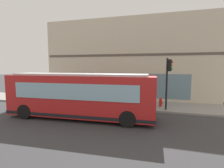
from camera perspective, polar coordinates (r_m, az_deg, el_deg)
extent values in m
plane|color=#38383A|center=(12.27, -2.68, -11.09)|extent=(120.00, 120.00, 0.00)
cube|color=gray|center=(16.45, 2.55, -6.41)|extent=(3.84, 40.00, 0.15)
cube|color=beige|center=(21.10, 6.03, 7.64)|extent=(6.45, 17.87, 8.45)
cube|color=brown|center=(18.11, 4.23, 9.28)|extent=(0.36, 17.52, 0.24)
cube|color=slate|center=(18.09, 4.09, -0.39)|extent=(0.12, 12.51, 2.40)
cube|color=red|center=(12.30, -9.96, -3.47)|extent=(3.01, 10.12, 2.70)
cube|color=silver|center=(12.15, -10.08, 3.10)|extent=(2.58, 9.10, 0.12)
cube|color=#8CB2C6|center=(14.93, -27.79, -0.67)|extent=(2.20, 0.19, 1.20)
cube|color=#8CB2C6|center=(13.40, -7.83, -0.94)|extent=(0.48, 8.19, 1.00)
cube|color=#8CB2C6|center=(11.10, -12.63, -2.46)|extent=(0.48, 8.19, 1.00)
cube|color=black|center=(12.54, -9.87, -8.75)|extent=(3.05, 10.16, 0.20)
cylinder|color=black|center=(15.22, -20.70, -6.16)|extent=(0.35, 1.01, 1.00)
cylinder|color=black|center=(13.44, -26.28, -7.98)|extent=(0.35, 1.01, 1.00)
cylinder|color=black|center=(12.73, 6.61, -8.16)|extent=(0.35, 1.01, 1.00)
cylinder|color=black|center=(10.53, 5.05, -11.16)|extent=(0.35, 1.01, 1.00)
cylinder|color=black|center=(14.34, 17.20, -0.07)|extent=(0.14, 0.14, 4.02)
cube|color=black|center=(14.27, 18.14, 5.74)|extent=(0.32, 0.24, 0.90)
sphere|color=red|center=(14.27, 18.71, 6.85)|extent=(0.20, 0.20, 0.20)
sphere|color=yellow|center=(14.27, 18.67, 5.73)|extent=(0.20, 0.20, 0.20)
sphere|color=green|center=(14.27, 18.63, 4.60)|extent=(0.20, 0.20, 0.20)
cylinder|color=red|center=(15.56, 15.36, -6.01)|extent=(0.24, 0.24, 0.55)
sphere|color=red|center=(15.49, 15.39, -4.73)|extent=(0.22, 0.22, 0.22)
cylinder|color=red|center=(15.55, 15.99, -5.85)|extent=(0.10, 0.12, 0.10)
cylinder|color=red|center=(15.71, 15.38, -5.71)|extent=(0.12, 0.10, 0.10)
cylinder|color=#B23338|center=(17.72, 0.83, -3.97)|extent=(0.14, 0.14, 0.78)
cylinder|color=#B23338|center=(17.89, 0.60, -3.88)|extent=(0.14, 0.14, 0.78)
cylinder|color=#99994C|center=(17.70, 0.72, -1.71)|extent=(0.32, 0.32, 0.61)
sphere|color=#9E704C|center=(17.65, 0.72, -0.39)|extent=(0.21, 0.21, 0.21)
cylinder|color=#B23338|center=(17.11, -7.50, -4.29)|extent=(0.14, 0.14, 0.83)
cylinder|color=#B23338|center=(16.94, -7.63, -4.40)|extent=(0.14, 0.14, 0.83)
cylinder|color=#3359A5|center=(16.91, -7.60, -1.87)|extent=(0.32, 0.32, 0.66)
sphere|color=#9E704C|center=(16.85, -7.62, -0.39)|extent=(0.22, 0.22, 0.22)
cylinder|color=silver|center=(18.51, -7.07, -3.64)|extent=(0.14, 0.14, 0.75)
cylinder|color=silver|center=(18.55, -6.53, -3.61)|extent=(0.14, 0.14, 0.75)
cylinder|color=#3359A5|center=(18.43, -6.82, -1.57)|extent=(0.32, 0.32, 0.59)
sphere|color=#9E704C|center=(18.38, -6.84, -0.34)|extent=(0.20, 0.20, 0.20)
cube|color=#BF3F19|center=(15.77, -5.78, -5.02)|extent=(0.44, 0.40, 0.90)
cube|color=#8CB2C6|center=(15.66, -5.08, -4.42)|extent=(0.35, 0.03, 0.30)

